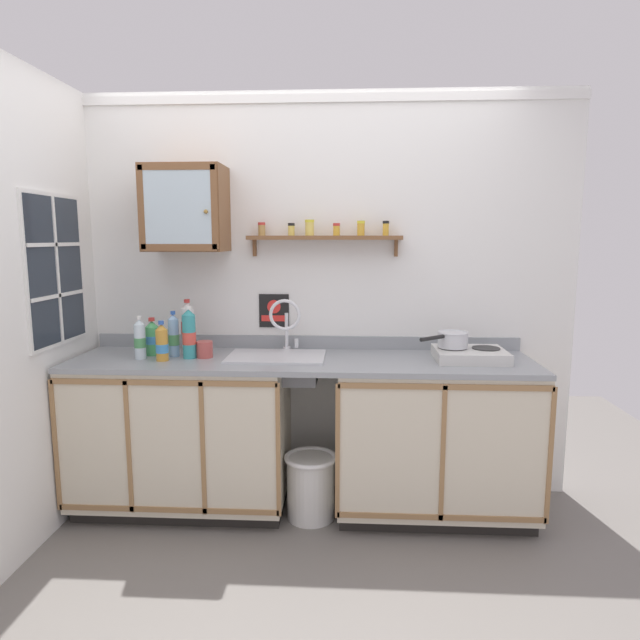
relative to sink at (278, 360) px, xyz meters
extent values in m
plane|color=slate|center=(0.14, -0.40, -0.89)|extent=(5.67, 5.67, 0.00)
cube|color=white|center=(0.14, 0.29, 0.33)|extent=(3.27, 0.05, 2.45)
cube|color=white|center=(0.14, 0.26, 1.51)|extent=(3.27, 0.02, 0.05)
cube|color=black|center=(-0.56, -0.01, -0.85)|extent=(1.19, 0.55, 0.08)
cube|color=beige|center=(-0.56, -0.04, -0.41)|extent=(1.21, 0.61, 0.80)
cube|color=#997047|center=(-0.56, -0.35, -0.05)|extent=(1.21, 0.01, 0.03)
cube|color=#997047|center=(-0.56, -0.35, -0.76)|extent=(1.21, 0.01, 0.03)
cube|color=#997047|center=(-1.17, -0.35, -0.41)|extent=(0.02, 0.01, 0.74)
cube|color=#997047|center=(-0.77, -0.35, -0.41)|extent=(0.02, 0.01, 0.74)
cube|color=#997047|center=(-0.36, -0.35, -0.41)|extent=(0.02, 0.01, 0.74)
cube|color=#997047|center=(0.04, -0.35, -0.41)|extent=(0.02, 0.01, 0.74)
cube|color=black|center=(0.91, -0.01, -0.85)|extent=(1.07, 0.55, 0.08)
cube|color=beige|center=(0.91, -0.04, -0.41)|extent=(1.10, 0.61, 0.80)
cube|color=#997047|center=(0.91, -0.35, -0.05)|extent=(1.10, 0.01, 0.03)
cube|color=#997047|center=(0.91, -0.35, -0.76)|extent=(1.10, 0.01, 0.03)
cube|color=#997047|center=(0.36, -0.35, -0.41)|extent=(0.02, 0.01, 0.74)
cube|color=#997047|center=(0.91, -0.35, -0.41)|extent=(0.02, 0.01, 0.74)
cube|color=#997047|center=(1.45, -0.35, -0.41)|extent=(0.02, 0.01, 0.74)
cube|color=gray|center=(0.14, -0.04, 0.00)|extent=(2.63, 0.64, 0.03)
cube|color=gray|center=(0.14, 0.25, 0.06)|extent=(2.63, 0.02, 0.08)
cube|color=silver|center=(-0.01, -0.02, 0.03)|extent=(0.56, 0.37, 0.01)
cube|color=slate|center=(-0.01, -0.02, -0.11)|extent=(0.47, 0.30, 0.01)
cube|color=slate|center=(-0.01, 0.13, -0.05)|extent=(0.47, 0.01, 0.13)
cube|color=slate|center=(-0.01, -0.17, -0.05)|extent=(0.47, 0.01, 0.13)
cylinder|color=#4C4C51|center=(-0.01, -0.02, -0.11)|extent=(0.04, 0.04, 0.01)
cylinder|color=silver|center=(0.03, 0.19, 0.03)|extent=(0.05, 0.05, 0.02)
cylinder|color=silver|center=(0.03, 0.19, 0.15)|extent=(0.02, 0.02, 0.21)
torus|color=silver|center=(0.03, 0.10, 0.25)|extent=(0.19, 0.02, 0.19)
cylinder|color=silver|center=(0.09, 0.19, 0.06)|extent=(0.02, 0.02, 0.05)
cube|color=silver|center=(1.10, -0.02, 0.05)|extent=(0.39, 0.33, 0.06)
cylinder|color=#2D2D2D|center=(1.00, 0.00, 0.08)|extent=(0.16, 0.16, 0.01)
cylinder|color=#2D2D2D|center=(1.19, 0.00, 0.08)|extent=(0.16, 0.16, 0.01)
cylinder|color=black|center=(1.00, -0.17, 0.05)|extent=(0.03, 0.02, 0.03)
cylinder|color=black|center=(1.19, -0.17, 0.05)|extent=(0.03, 0.02, 0.03)
cylinder|color=silver|center=(1.00, 0.00, 0.13)|extent=(0.17, 0.17, 0.09)
torus|color=silver|center=(1.00, 0.00, 0.17)|extent=(0.17, 0.17, 0.01)
cylinder|color=black|center=(0.87, -0.11, 0.16)|extent=(0.15, 0.13, 0.02)
cylinder|color=teal|center=(-0.50, -0.06, 0.14)|extent=(0.07, 0.07, 0.25)
cone|color=teal|center=(-0.50, -0.06, 0.29)|extent=(0.07, 0.07, 0.03)
cylinder|color=white|center=(-0.50, -0.06, 0.31)|extent=(0.03, 0.03, 0.02)
cylinder|color=#D84C3F|center=(-0.50, -0.06, 0.14)|extent=(0.08, 0.08, 0.07)
cylinder|color=#8CB7E0|center=(-0.60, -0.02, 0.13)|extent=(0.06, 0.06, 0.22)
cone|color=#8CB7E0|center=(-0.60, -0.02, 0.25)|extent=(0.06, 0.06, 0.03)
cylinder|color=#2D59B2|center=(-0.60, -0.02, 0.28)|extent=(0.03, 0.03, 0.02)
cylinder|color=#4C9959|center=(-0.60, -0.02, 0.12)|extent=(0.06, 0.06, 0.06)
cylinder|color=#4CB266|center=(-0.74, 0.01, 0.10)|extent=(0.08, 0.08, 0.17)
cone|color=#4CB266|center=(-0.74, 0.01, 0.20)|extent=(0.08, 0.08, 0.04)
cylinder|color=red|center=(-0.74, 0.01, 0.23)|extent=(0.04, 0.04, 0.02)
cylinder|color=#3F8CCC|center=(-0.74, 0.01, 0.11)|extent=(0.08, 0.08, 0.05)
cylinder|color=white|center=(-0.55, 0.08, 0.15)|extent=(0.08, 0.08, 0.27)
cone|color=white|center=(-0.55, 0.08, 0.31)|extent=(0.07, 0.07, 0.03)
cylinder|color=red|center=(-0.55, 0.08, 0.33)|extent=(0.03, 0.03, 0.02)
cylinder|color=#D84C3F|center=(-0.55, 0.08, 0.17)|extent=(0.08, 0.08, 0.08)
cylinder|color=gold|center=(-0.63, -0.13, 0.11)|extent=(0.07, 0.07, 0.18)
cone|color=gold|center=(-0.63, -0.13, 0.21)|extent=(0.07, 0.07, 0.03)
cylinder|color=#2D59B2|center=(-0.63, -0.13, 0.24)|extent=(0.03, 0.03, 0.02)
cylinder|color=#3F8CCC|center=(-0.63, -0.13, 0.09)|extent=(0.07, 0.07, 0.05)
cylinder|color=silver|center=(-0.77, -0.09, 0.12)|extent=(0.06, 0.06, 0.20)
cone|color=silver|center=(-0.77, -0.09, 0.23)|extent=(0.06, 0.06, 0.03)
cylinder|color=white|center=(-0.77, -0.09, 0.26)|extent=(0.03, 0.03, 0.02)
cylinder|color=#4C9959|center=(-0.77, -0.09, 0.11)|extent=(0.07, 0.07, 0.06)
cylinder|color=#B24C47|center=(-0.42, -0.04, 0.07)|extent=(0.09, 0.09, 0.09)
torus|color=#B24C47|center=(-0.44, 0.01, 0.07)|extent=(0.04, 0.06, 0.07)
cube|color=brown|center=(-0.54, 0.12, 0.87)|extent=(0.46, 0.30, 0.49)
cube|color=silver|center=(-0.54, -0.04, 0.87)|extent=(0.38, 0.01, 0.40)
cube|color=brown|center=(-0.75, -0.04, 0.87)|extent=(0.04, 0.01, 0.46)
cube|color=brown|center=(-0.34, -0.04, 0.87)|extent=(0.04, 0.01, 0.46)
cube|color=brown|center=(-0.54, -0.04, 1.09)|extent=(0.43, 0.01, 0.04)
cube|color=brown|center=(-0.54, -0.04, 0.65)|extent=(0.43, 0.01, 0.04)
sphere|color=olive|center=(-0.38, -0.05, 0.85)|extent=(0.02, 0.02, 0.02)
cube|color=brown|center=(0.26, 0.19, 0.70)|extent=(0.92, 0.14, 0.02)
cube|color=brown|center=(-0.17, 0.25, 0.64)|extent=(0.02, 0.03, 0.10)
cube|color=brown|center=(0.69, 0.25, 0.64)|extent=(0.02, 0.03, 0.10)
cylinder|color=tan|center=(-0.12, 0.21, 0.75)|extent=(0.04, 0.04, 0.06)
cylinder|color=red|center=(-0.12, 0.21, 0.79)|extent=(0.04, 0.04, 0.02)
cylinder|color=#E0C659|center=(0.06, 0.20, 0.74)|extent=(0.04, 0.04, 0.06)
cylinder|color=black|center=(0.06, 0.20, 0.78)|extent=(0.04, 0.04, 0.02)
cylinder|color=#E0C659|center=(0.17, 0.18, 0.75)|extent=(0.05, 0.05, 0.08)
cylinder|color=yellow|center=(0.17, 0.18, 0.80)|extent=(0.05, 0.05, 0.02)
cylinder|color=gold|center=(0.33, 0.19, 0.74)|extent=(0.04, 0.04, 0.06)
cylinder|color=red|center=(0.33, 0.19, 0.78)|extent=(0.04, 0.04, 0.02)
cylinder|color=gold|center=(0.48, 0.19, 0.75)|extent=(0.04, 0.04, 0.07)
cylinder|color=yellow|center=(0.48, 0.19, 0.79)|extent=(0.05, 0.05, 0.02)
cylinder|color=gold|center=(0.62, 0.21, 0.75)|extent=(0.04, 0.04, 0.07)
cylinder|color=black|center=(0.62, 0.21, 0.79)|extent=(0.04, 0.04, 0.02)
cube|color=black|center=(-0.05, 0.26, 0.25)|extent=(0.19, 0.01, 0.21)
cube|color=red|center=(-0.05, 0.26, 0.21)|extent=(0.16, 0.00, 0.04)
cylinder|color=red|center=(-0.05, 0.26, 0.28)|extent=(0.08, 0.00, 0.08)
cube|color=#262D38|center=(-1.18, -0.19, 0.53)|extent=(0.01, 0.53, 0.78)
cube|color=white|center=(-1.19, -0.19, 0.53)|extent=(0.02, 0.57, 0.83)
cube|color=white|center=(-1.17, -0.19, 0.53)|extent=(0.01, 0.02, 0.78)
cube|color=white|center=(-1.17, -0.19, 0.39)|extent=(0.01, 0.53, 0.02)
cube|color=white|center=(-1.17, -0.19, 0.67)|extent=(0.01, 0.53, 0.02)
cylinder|color=silver|center=(0.20, -0.14, -0.71)|extent=(0.27, 0.27, 0.36)
torus|color=white|center=(0.20, -0.14, -0.53)|extent=(0.30, 0.30, 0.03)
camera|label=1|loc=(0.42, -3.07, 0.70)|focal=30.56mm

